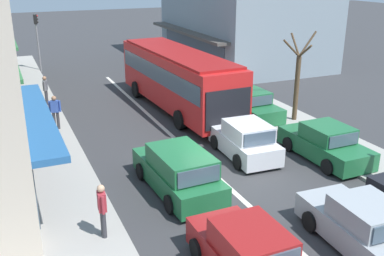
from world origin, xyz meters
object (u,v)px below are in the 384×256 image
Objects in this scene: wagon_behind_bus_mid at (179,172)px; pedestrian_with_handbag_near at (55,110)px; city_bus at (178,76)px; parked_sedan_kerb_third at (249,105)px; parked_sedan_kerb_second at (325,144)px; street_tree_right at (297,81)px; pedestrian_far_walker at (102,207)px; hatchback_behind_bus_near at (245,141)px; traffic_light_downstreet at (37,33)px; hatchback_queue_far_back at (246,254)px; sedan_queue_gap_filler at (365,228)px; pedestrian_browsing_midblock at (46,89)px.

pedestrian_with_handbag_near is (-3.10, 7.93, 0.32)m from wagon_behind_bus_mid.
city_bus is 4.18m from parked_sedan_kerb_third.
parked_sedan_kerb_second is 0.93× the size of street_tree_right.
street_tree_right reaches higher than city_bus.
hatchback_behind_bus_near is at bearing 28.39° from pedestrian_far_walker.
pedestrian_with_handbag_near is at bearing -93.10° from traffic_light_downstreet.
street_tree_right reaches higher than pedestrian_with_handbag_near.
hatchback_queue_far_back is (-3.75, -13.92, -1.17)m from city_bus.
street_tree_right is (1.67, 4.39, 1.46)m from parked_sedan_kerb_second.
pedestrian_with_handbag_near is at bearing 111.37° from wagon_behind_bus_mid.
hatchback_behind_bus_near reaches higher than sedan_queue_gap_filler.
pedestrian_far_walker is at bearing -151.61° from hatchback_behind_bus_near.
city_bus is 7.25m from hatchback_behind_bus_near.
parked_sedan_kerb_third is (2.88, -2.78, -1.22)m from city_bus.
hatchback_behind_bus_near is 0.89× the size of parked_sedan_kerb_third.
hatchback_queue_far_back is 3.65m from sedan_queue_gap_filler.
traffic_light_downstreet is at bearing 88.19° from pedestrian_far_walker.
parked_sedan_kerb_second is 9.88m from pedestrian_far_walker.
parked_sedan_kerb_third is 2.60× the size of pedestrian_with_handbag_near.
sedan_queue_gap_filler is 2.62× the size of pedestrian_far_walker.
sedan_queue_gap_filler is at bearing -91.69° from hatchback_behind_bus_near.
pedestrian_with_handbag_near is (-9.52, 1.83, 0.40)m from parked_sedan_kerb_third.
hatchback_queue_far_back is 12.96m from parked_sedan_kerb_third.
hatchback_behind_bus_near is at bearing -73.34° from traffic_light_downstreet.
traffic_light_downstreet is at bearing 121.60° from street_tree_right.
pedestrian_far_walker is (-0.75, -23.69, -1.79)m from traffic_light_downstreet.
traffic_light_downstreet reaches higher than parked_sedan_kerb_second.
city_bus reaches higher than hatchback_queue_far_back.
city_bus reaches higher than pedestrian_browsing_midblock.
pedestrian_browsing_midblock reaches higher than wagon_behind_bus_mid.
pedestrian_with_handbag_near is at bearing 141.31° from parked_sedan_kerb_second.
pedestrian_browsing_midblock and pedestrian_far_walker have the same top height.
wagon_behind_bus_mid is 6.53m from parked_sedan_kerb_second.
pedestrian_with_handbag_near is at bearing 137.37° from hatchback_behind_bus_near.
traffic_light_downstreet is 0.93× the size of street_tree_right.
wagon_behind_bus_mid is 12.60m from pedestrian_browsing_midblock.
city_bus is 14.18m from sedan_queue_gap_filler.
wagon_behind_bus_mid is 1.07× the size of sedan_queue_gap_filler.
parked_sedan_kerb_second is at bearing -70.97° from city_bus.
traffic_light_downstreet reaches higher than pedestrian_with_handbag_near.
hatchback_behind_bus_near is 0.83× the size of street_tree_right.
street_tree_right is 2.77× the size of pedestrian_browsing_midblock.
wagon_behind_bus_mid is at bearing -111.76° from city_bus.
wagon_behind_bus_mid is 9.51m from street_tree_right.
wagon_behind_bus_mid is 1.21× the size of hatchback_behind_bus_near.
wagon_behind_bus_mid is 21.99m from traffic_light_downstreet.
pedestrian_with_handbag_near is at bearing 102.59° from hatchback_queue_far_back.
sedan_queue_gap_filler and parked_sedan_kerb_third have the same top height.
pedestrian_browsing_midblock is (-6.68, 10.51, 0.36)m from hatchback_behind_bus_near.
parked_sedan_kerb_second is 4.92m from street_tree_right.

